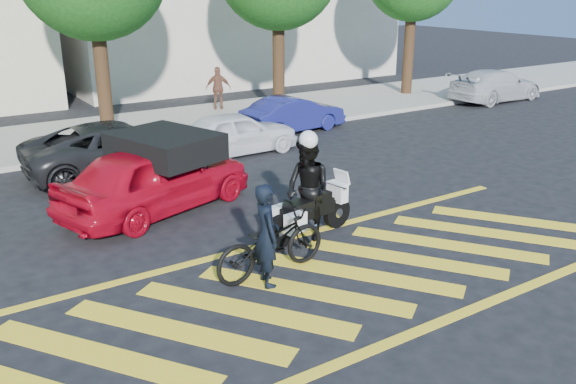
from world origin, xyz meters
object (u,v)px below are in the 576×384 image
officer_moto (308,190)px  parked_right (293,114)px  police_motorcycle (308,212)px  parked_mid_left (121,148)px  officer_bike (267,235)px  red_convertible (156,178)px  bicycle (271,243)px  parked_far_right (495,85)px  parked_mid_right (236,133)px

officer_moto → parked_right: officer_moto is taller
police_motorcycle → parked_mid_left: size_ratio=0.44×
parked_mid_left → parked_right: parked_mid_left is taller
officer_bike → police_motorcycle: size_ratio=0.81×
officer_moto → red_convertible: size_ratio=0.44×
parked_mid_left → parked_right: size_ratio=1.36×
police_motorcycle → bicycle: bearing=-155.5°
officer_moto → parked_mid_left: size_ratio=0.41×
red_convertible → parked_right: size_ratio=1.24×
parked_mid_left → parked_far_right: parked_mid_left is taller
officer_bike → parked_right: size_ratio=0.49×
parked_right → parked_far_right: parked_far_right is taller
bicycle → parked_mid_left: size_ratio=0.44×
officer_bike → parked_mid_left: size_ratio=0.36×
parked_mid_right → officer_bike: bearing=154.4°
parked_mid_right → parked_right: bearing=-65.1°
parked_mid_left → parked_right: bearing=-77.0°
police_motorcycle → parked_mid_left: bearing=96.3°
parked_mid_right → bicycle: bearing=155.2°
parked_right → parked_far_right: bearing=-94.9°
officer_moto → parked_mid_right: bearing=155.4°
bicycle → parked_right: size_ratio=0.61×
parked_far_right → officer_bike: bearing=116.4°
bicycle → parked_mid_right: 7.67m
bicycle → parked_mid_right: bearing=-28.4°
police_motorcycle → parked_far_right: 16.41m
parked_mid_left → officer_bike: bearing=-179.9°
officer_moto → parked_mid_left: bearing=-173.8°
bicycle → parked_far_right: parked_far_right is taller
bicycle → officer_moto: size_ratio=1.10×
red_convertible → parked_mid_left: 3.11m
officer_bike → parked_right: officer_bike is taller
officer_moto → parked_right: (4.62, 7.47, -0.40)m
officer_bike → parked_mid_left: officer_bike is taller
parked_mid_right → parked_far_right: bearing=-84.6°
officer_moto → parked_mid_right: size_ratio=0.54×
police_motorcycle → parked_right: 8.78m
parked_right → officer_bike: bearing=139.2°
officer_bike → police_motorcycle: officer_bike is taller
parked_mid_left → parked_far_right: (16.24, 1.40, -0.03)m
police_motorcycle → parked_mid_left: 6.29m
red_convertible → parked_mid_left: bearing=-23.1°
red_convertible → parked_right: 7.91m
parked_mid_right → parked_far_right: 12.97m
officer_moto → red_convertible: (-1.88, 2.97, -0.23)m
parked_far_right → parked_right: bearing=88.3°
parked_mid_right → officer_moto: bearing=163.4°
officer_bike → bicycle: 0.48m
police_motorcycle → officer_moto: 0.47m
officer_bike → parked_far_right: 18.44m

